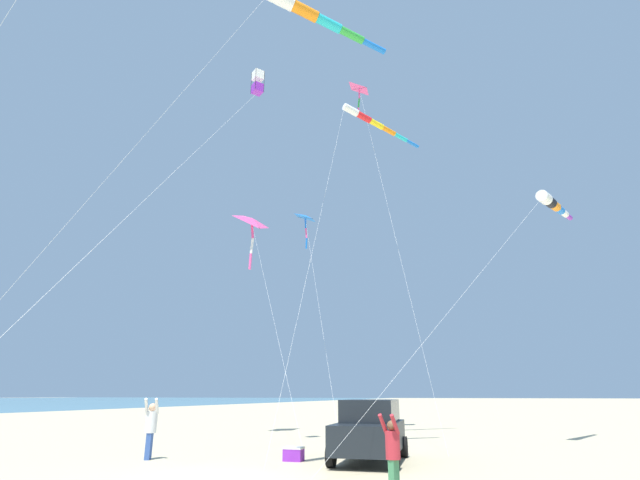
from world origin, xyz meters
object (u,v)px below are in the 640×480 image
(cooler_box, at_px, (294,454))
(kite_delta_long_streamer_left, at_px, (306,218))
(kite_windsock_yellow_midlevel, at_px, (312,15))
(parked_car, at_px, (370,429))
(kite_box_orange_high_right, at_px, (257,83))
(kite_delta_rainbow_low_near, at_px, (360,89))
(person_child_green_jacket, at_px, (393,450))
(person_adult_flyer, at_px, (151,425))
(kite_windsock_green_low_center, at_px, (372,122))
(kite_windsock_magenta_far_left, at_px, (553,204))
(kite_delta_small_distant, at_px, (253,222))

(cooler_box, bearing_deg, kite_delta_long_streamer_left, -72.03)
(kite_windsock_yellow_midlevel, bearing_deg, parked_car, 175.93)
(kite_delta_long_streamer_left, relative_size, kite_box_orange_high_right, 0.76)
(parked_car, bearing_deg, kite_delta_rainbow_low_near, -77.72)
(parked_car, relative_size, person_child_green_jacket, 2.72)
(person_adult_flyer, distance_m, kite_delta_long_streamer_left, 16.55)
(kite_windsock_green_low_center, bearing_deg, kite_windsock_magenta_far_left, 175.60)
(kite_delta_rainbow_low_near, bearing_deg, kite_delta_long_streamer_left, 11.36)
(cooler_box, distance_m, kite_box_orange_high_right, 16.45)
(parked_car, xyz_separation_m, person_child_green_jacket, (-1.57, 5.03, -0.07))
(person_adult_flyer, distance_m, kite_windsock_yellow_midlevel, 17.80)
(person_child_green_jacket, distance_m, kite_windsock_magenta_far_left, 16.78)
(person_adult_flyer, xyz_separation_m, person_child_green_jacket, (-8.55, 3.30, -0.16))
(parked_car, height_order, kite_windsock_green_low_center, kite_windsock_green_low_center)
(kite_windsock_magenta_far_left, xyz_separation_m, kite_delta_small_distant, (15.82, -0.48, 1.01))
(person_child_green_jacket, bearing_deg, kite_delta_small_distant, -52.43)
(kite_delta_rainbow_low_near, xyz_separation_m, kite_windsock_yellow_midlevel, (-0.27, 10.76, -3.47))
(person_child_green_jacket, bearing_deg, cooler_box, -48.32)
(kite_delta_rainbow_low_near, relative_size, kite_windsock_yellow_midlevel, 1.17)
(kite_delta_long_streamer_left, xyz_separation_m, kite_delta_small_distant, (2.41, 2.44, -0.86))
(kite_windsock_green_low_center, height_order, kite_delta_long_streamer_left, kite_windsock_green_low_center)
(kite_delta_long_streamer_left, height_order, kite_windsock_yellow_midlevel, kite_windsock_yellow_midlevel)
(kite_windsock_green_low_center, bearing_deg, kite_delta_long_streamer_left, -25.09)
(kite_delta_rainbow_low_near, xyz_separation_m, kite_windsock_magenta_far_left, (-9.92, 3.62, -10.95))
(kite_delta_long_streamer_left, bearing_deg, kite_delta_small_distant, 45.40)
(person_adult_flyer, xyz_separation_m, kite_windsock_magenta_far_left, (-14.52, -9.03, 9.54))
(kite_delta_long_streamer_left, bearing_deg, cooler_box, 107.97)
(kite_box_orange_high_right, bearing_deg, cooler_box, 143.49)
(kite_delta_rainbow_low_near, relative_size, kite_windsock_magenta_far_left, 1.58)
(kite_windsock_green_low_center, bearing_deg, parked_car, 97.61)
(kite_windsock_yellow_midlevel, bearing_deg, kite_delta_rainbow_low_near, -88.57)
(kite_windsock_magenta_far_left, bearing_deg, cooler_box, 38.61)
(parked_car, bearing_deg, person_adult_flyer, 13.96)
(cooler_box, xyz_separation_m, kite_delta_small_distant, (5.92, -8.39, 11.37))
(kite_delta_rainbow_low_near, distance_m, kite_box_orange_high_right, 11.12)
(parked_car, distance_m, kite_box_orange_high_right, 16.27)
(person_child_green_jacket, bearing_deg, parked_car, -72.69)
(cooler_box, distance_m, kite_windsock_green_low_center, 18.92)
(parked_car, relative_size, kite_windsock_yellow_midlevel, 0.23)
(kite_windsock_green_low_center, relative_size, kite_delta_small_distant, 1.44)
(person_adult_flyer, bearing_deg, kite_windsock_green_low_center, -121.40)
(cooler_box, xyz_separation_m, kite_windsock_magenta_far_left, (-9.91, -7.91, 10.36))
(cooler_box, distance_m, kite_delta_rainbow_low_near, 24.23)
(kite_windsock_magenta_far_left, bearing_deg, kite_windsock_yellow_midlevel, 36.52)
(kite_windsock_magenta_far_left, bearing_deg, kite_box_orange_high_right, 23.85)
(kite_windsock_magenta_far_left, bearing_deg, person_adult_flyer, 31.87)
(cooler_box, height_order, kite_windsock_green_low_center, kite_windsock_green_low_center)
(kite_windsock_magenta_far_left, distance_m, kite_box_orange_high_right, 15.19)
(cooler_box, relative_size, kite_windsock_green_low_center, 0.04)
(kite_windsock_green_low_center, height_order, kite_windsock_magenta_far_left, kite_windsock_green_low_center)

